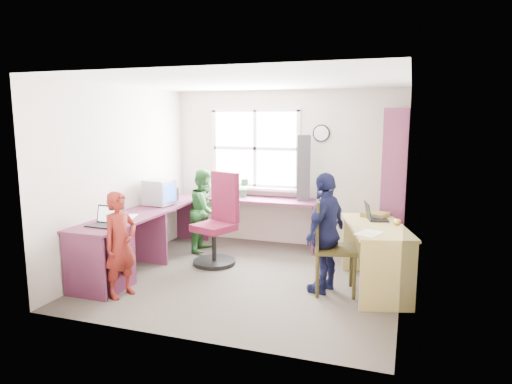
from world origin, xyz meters
TOP-DOWN VIEW (x-y plane):
  - room at (0.01, 0.10)m, footprint 3.64×3.44m
  - l_desk at (-1.31, -0.28)m, footprint 2.38×2.95m
  - right_desk at (1.51, 0.12)m, footprint 0.95×1.44m
  - bookshelf at (1.65, 1.19)m, footprint 0.30×1.02m
  - swivel_chair at (-0.60, 0.43)m, footprint 0.75×0.75m
  - wooden_chair at (1.00, -0.15)m, footprint 0.55×0.55m
  - crt_monitor at (-1.51, 0.44)m, footprint 0.41×0.38m
  - laptop_left at (-1.49, -0.83)m, footprint 0.34×0.28m
  - laptop_right at (1.45, 0.39)m, footprint 0.33×0.36m
  - speaker_a at (-1.46, 0.34)m, footprint 0.09×0.09m
  - speaker_b at (-1.49, 0.83)m, footprint 0.10×0.10m
  - cd_tower at (0.33, 1.48)m, footprint 0.23×0.22m
  - game_box at (1.46, 0.58)m, footprint 0.36×0.36m
  - paper_a at (-1.51, -0.36)m, footprint 0.30×0.36m
  - paper_b at (1.45, -0.30)m, footprint 0.30×0.36m
  - potted_plant at (-0.61, 1.44)m, footprint 0.18×0.15m
  - person_red at (-1.16, -1.01)m, footprint 0.39×0.49m
  - person_green at (-1.03, 0.93)m, footprint 0.52×0.64m
  - person_navy at (0.96, -0.13)m, footprint 0.55×0.87m

SIDE VIEW (x-z plane):
  - l_desk at x=-1.31m, z-range 0.08..0.83m
  - swivel_chair at x=-0.60m, z-range -0.09..1.16m
  - right_desk at x=1.51m, z-range 0.17..0.94m
  - wooden_chair at x=1.00m, z-range 0.05..1.12m
  - person_red at x=-1.16m, z-range 0.00..1.19m
  - person_green at x=-1.03m, z-range 0.00..1.23m
  - person_navy at x=0.96m, z-range 0.00..1.38m
  - paper_a at x=-1.51m, z-range 0.75..0.75m
  - paper_b at x=1.45m, z-range 0.77..0.77m
  - game_box at x=1.46m, z-range 0.77..0.82m
  - laptop_left at x=-1.49m, z-range 0.69..0.91m
  - laptop_right at x=1.45m, z-range 0.71..0.92m
  - speaker_a at x=-1.46m, z-range 0.75..0.91m
  - speaker_b at x=-1.49m, z-range 0.75..0.94m
  - potted_plant at x=-0.61m, z-range 0.75..1.05m
  - crt_monitor at x=-1.51m, z-range 0.75..1.12m
  - bookshelf at x=1.65m, z-range -0.05..2.05m
  - room at x=0.01m, z-range 0.00..2.44m
  - cd_tower at x=0.33m, z-range 0.75..1.73m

